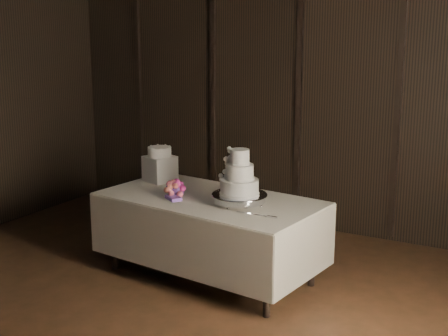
# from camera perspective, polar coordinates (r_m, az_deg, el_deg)

# --- Properties ---
(room) EXTENTS (6.08, 7.08, 3.08)m
(room) POSITION_cam_1_polar(r_m,az_deg,el_deg) (4.04, -12.55, 1.61)
(room) COLOR black
(room) RESTS_ON ground
(display_table) EXTENTS (2.09, 1.26, 0.76)m
(display_table) POSITION_cam_1_polar(r_m,az_deg,el_deg) (5.70, -1.32, -6.05)
(display_table) COLOR beige
(display_table) RESTS_ON ground
(cake_stand) EXTENTS (0.60, 0.60, 0.09)m
(cake_stand) POSITION_cam_1_polar(r_m,az_deg,el_deg) (5.38, 1.42, -2.87)
(cake_stand) COLOR silver
(cake_stand) RESTS_ON display_table
(wedding_cake) EXTENTS (0.37, 0.33, 0.39)m
(wedding_cake) POSITION_cam_1_polar(r_m,az_deg,el_deg) (5.33, 1.07, -0.79)
(wedding_cake) COLOR white
(wedding_cake) RESTS_ON cake_stand
(bouquet) EXTENTS (0.44, 0.47, 0.18)m
(bouquet) POSITION_cam_1_polar(r_m,az_deg,el_deg) (5.66, -4.40, -1.95)
(bouquet) COLOR #BD4D5F
(bouquet) RESTS_ON display_table
(box_pedestal) EXTENTS (0.33, 0.33, 0.25)m
(box_pedestal) POSITION_cam_1_polar(r_m,az_deg,el_deg) (6.19, -5.88, -0.05)
(box_pedestal) COLOR white
(box_pedestal) RESTS_ON display_table
(small_cake) EXTENTS (0.25, 0.25, 0.09)m
(small_cake) POSITION_cam_1_polar(r_m,az_deg,el_deg) (6.15, -5.91, 1.50)
(small_cake) COLOR white
(small_cake) RESTS_ON box_pedestal
(cake_knife) EXTENTS (0.37, 0.03, 0.01)m
(cake_knife) POSITION_cam_1_polar(r_m,az_deg,el_deg) (5.10, 2.54, -4.23)
(cake_knife) COLOR silver
(cake_knife) RESTS_ON display_table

